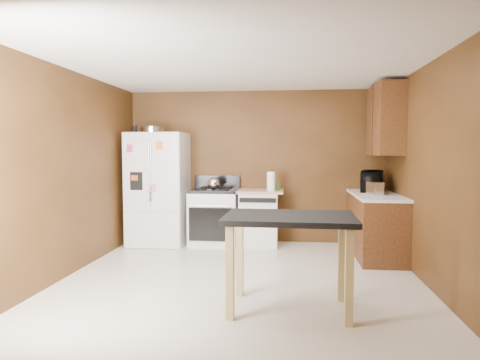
% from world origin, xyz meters
% --- Properties ---
extents(floor, '(4.50, 4.50, 0.00)m').
position_xyz_m(floor, '(0.00, 0.00, 0.00)').
color(floor, beige).
rests_on(floor, ground).
extents(ceiling, '(4.50, 4.50, 0.00)m').
position_xyz_m(ceiling, '(0.00, 0.00, 2.50)').
color(ceiling, white).
rests_on(ceiling, ground).
extents(wall_back, '(4.20, 0.00, 4.20)m').
position_xyz_m(wall_back, '(0.00, 2.25, 1.25)').
color(wall_back, '#583417').
rests_on(wall_back, ground).
extents(wall_front, '(4.20, 0.00, 4.20)m').
position_xyz_m(wall_front, '(0.00, -2.25, 1.25)').
color(wall_front, '#583417').
rests_on(wall_front, ground).
extents(wall_left, '(0.00, 4.50, 4.50)m').
position_xyz_m(wall_left, '(-2.10, 0.00, 1.25)').
color(wall_left, '#583417').
rests_on(wall_left, ground).
extents(wall_right, '(0.00, 4.50, 4.50)m').
position_xyz_m(wall_right, '(2.10, 0.00, 1.25)').
color(wall_right, '#583417').
rests_on(wall_right, ground).
extents(roasting_pan, '(0.38, 0.38, 0.09)m').
position_xyz_m(roasting_pan, '(-1.62, 1.85, 1.85)').
color(roasting_pan, silver).
rests_on(roasting_pan, refrigerator).
extents(pen_cup, '(0.08, 0.08, 0.12)m').
position_xyz_m(pen_cup, '(-1.90, 1.78, 1.86)').
color(pen_cup, black).
rests_on(pen_cup, refrigerator).
extents(kettle, '(0.20, 0.20, 0.20)m').
position_xyz_m(kettle, '(-0.63, 1.79, 1.00)').
color(kettle, silver).
rests_on(kettle, gas_range).
extents(paper_towel, '(0.15, 0.15, 0.30)m').
position_xyz_m(paper_towel, '(0.28, 1.80, 1.04)').
color(paper_towel, white).
rests_on(paper_towel, dishwasher).
extents(green_canister, '(0.11, 0.11, 0.10)m').
position_xyz_m(green_canister, '(0.37, 2.01, 0.94)').
color(green_canister, '#439338').
rests_on(green_canister, dishwasher).
extents(toaster, '(0.21, 0.28, 0.18)m').
position_xyz_m(toaster, '(1.76, 1.32, 0.99)').
color(toaster, silver).
rests_on(toaster, right_cabinets).
extents(microwave, '(0.48, 0.60, 0.29)m').
position_xyz_m(microwave, '(1.80, 1.77, 1.04)').
color(microwave, black).
rests_on(microwave, right_cabinets).
extents(refrigerator, '(0.90, 0.80, 1.80)m').
position_xyz_m(refrigerator, '(-1.55, 1.86, 0.90)').
color(refrigerator, white).
rests_on(refrigerator, ground).
extents(gas_range, '(0.76, 0.68, 1.10)m').
position_xyz_m(gas_range, '(-0.64, 1.92, 0.46)').
color(gas_range, white).
rests_on(gas_range, ground).
extents(dishwasher, '(0.78, 0.63, 0.89)m').
position_xyz_m(dishwasher, '(0.08, 1.95, 0.45)').
color(dishwasher, white).
rests_on(dishwasher, ground).
extents(right_cabinets, '(0.63, 1.58, 2.45)m').
position_xyz_m(right_cabinets, '(1.84, 1.48, 0.91)').
color(right_cabinets, brown).
rests_on(right_cabinets, ground).
extents(island, '(1.24, 0.84, 0.91)m').
position_xyz_m(island, '(0.56, -0.81, 0.77)').
color(island, black).
rests_on(island, ground).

